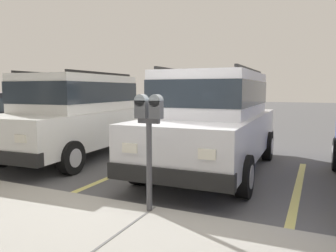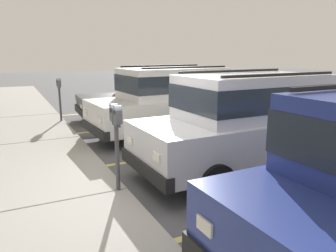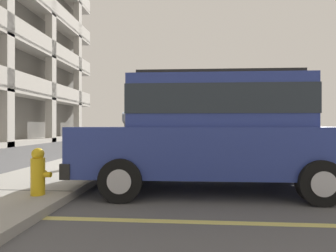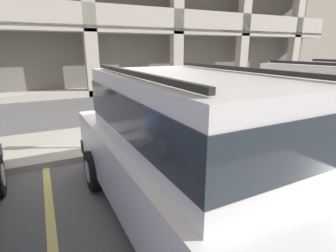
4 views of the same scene
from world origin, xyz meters
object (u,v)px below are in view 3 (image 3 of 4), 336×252
Objects in this scene: silver_suv at (216,128)px; red_sedan at (213,129)px; blue_coupe at (207,132)px; parking_meter_far at (153,125)px; parking_meter_near at (125,124)px; fire_hydrant at (38,172)px; dark_hatchback at (206,127)px.

silver_suv and red_sedan have the same top height.
blue_coupe is 2.96m from parking_meter_far.
blue_coupe is at bearing -4.46° from red_sedan.
parking_meter_near is 1.00× the size of parking_meter_far.
parking_meter_far reaches higher than fire_hydrant.
red_sedan is at bearing -68.75° from fire_hydrant.
parking_meter_far is at bearing 89.49° from blue_coupe.
dark_hatchback is 2.97m from blue_coupe.
blue_coupe reaches higher than fire_hydrant.
dark_hatchback is 3.36× the size of parking_meter_far.
parking_meter_near reaches higher than fire_hydrant.
blue_coupe is at bearing -2.85° from silver_suv.
dark_hatchback is 6.98× the size of fire_hydrant.
fire_hydrant is (-4.28, 3.10, -0.62)m from silver_suv.
red_sedan and dark_hatchback have the same top height.
blue_coupe is at bearing -17.13° from fire_hydrant.
blue_coupe is 3.11× the size of parking_meter_near.
dark_hatchback is at bearing -0.19° from silver_suv.
red_sedan is 3.29× the size of parking_meter_near.
silver_suv is 6.89× the size of fire_hydrant.
silver_suv is 6.34m from blue_coupe.
parking_meter_near is (-6.35, 2.97, 0.39)m from blue_coupe.
red_sedan is at bearing -166.39° from parking_meter_far.
dark_hatchback is 8.26m from fire_hydrant.
silver_suv is at bearing 177.53° from dark_hatchback.
dark_hatchback reaches higher than blue_coupe.
blue_coupe is at bearing -25.09° from parking_meter_near.
parking_meter_near is (-3.40, 2.74, 0.12)m from dark_hatchback.
fire_hydrant is at bearing 178.22° from parking_meter_far.
dark_hatchback is at bearing 177.73° from blue_coupe.
red_sedan is 3.31× the size of parking_meter_far.
fire_hydrant is (-7.66, 3.04, -0.62)m from dark_hatchback.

